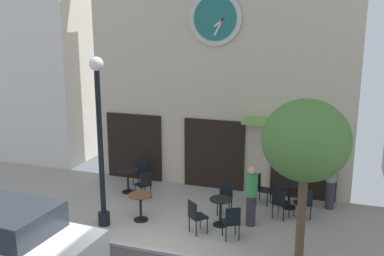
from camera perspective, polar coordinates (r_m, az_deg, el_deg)
The scene contains 18 objects.
clock_building at distance 15.06m, azimuth 4.33°, elevation 12.24°, with size 8.61×3.68×9.74m.
street_lamp at distance 11.73m, azimuth -11.74°, elevation -1.92°, with size 0.36×0.36×4.53m.
street_tree at distance 9.84m, azimuth 14.47°, elevation -1.71°, with size 1.91×1.72×3.79m.
cafe_table_center_right at distance 14.41m, azimuth -8.28°, elevation -6.18°, with size 0.71×0.71×0.77m.
cafe_table_center_left at distance 12.42m, azimuth -6.65°, elevation -9.53°, with size 0.66×0.66×0.77m.
cafe_table_near_door at distance 12.09m, azimuth 3.70°, elevation -10.25°, with size 0.61×0.61×0.76m.
cafe_table_rightmost at distance 13.41m, azimuth 12.47°, elevation -7.79°, with size 0.76×0.76×0.77m.
cafe_chair_near_tree at distance 11.62m, azimuth 0.46°, elevation -11.09°, with size 0.56×0.56×0.90m.
cafe_chair_near_lamp at distance 12.66m, azimuth 11.27°, elevation -9.22°, with size 0.52×0.52×0.90m.
cafe_chair_outer at distance 13.59m, azimuth 8.90°, elevation -7.50°, with size 0.45×0.45×0.90m.
cafe_chair_left_end at distance 12.83m, azimuth 4.32°, elevation -8.68°, with size 0.41×0.41×0.90m.
cafe_chair_facing_street at distance 13.82m, azimuth -6.15°, elevation -7.05°, with size 0.55×0.55×0.90m.
cafe_chair_curbside at distance 12.76m, azimuth 14.25°, elevation -9.20°, with size 0.54×0.54×0.90m.
cafe_chair_mid_row at distance 15.06m, azimuth -6.57°, elevation -5.30°, with size 0.46×0.46×0.90m.
cafe_chair_right_end at distance 11.35m, azimuth 5.16°, elevation -11.77°, with size 0.54×0.54×0.90m.
pedestrian_green at distance 12.04m, azimuth 7.67°, elevation -8.58°, with size 0.45×0.45×1.67m.
pedestrian_grey at distance 13.57m, azimuth 17.50°, elevation -6.51°, with size 0.45×0.45×1.67m.
parked_car_white at distance 10.73m, azimuth -23.32°, elevation -13.07°, with size 4.40×2.21×1.55m.
Camera 1 is at (4.08, -8.78, 5.37)m, focal length 41.37 mm.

